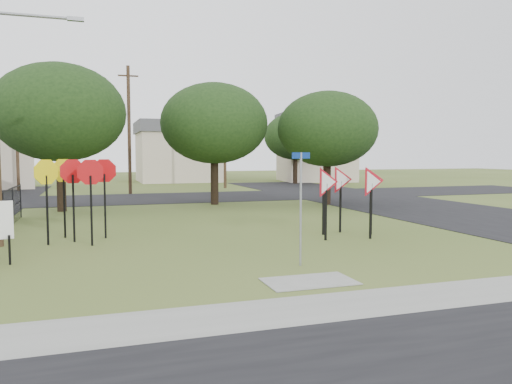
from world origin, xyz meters
TOP-DOWN VIEW (x-y plane):
  - ground at (0.00, 0.00)m, footprint 140.00×140.00m
  - sidewalk at (0.00, -4.20)m, footprint 30.00×1.60m
  - planting_strip at (0.00, -5.40)m, footprint 30.00×0.80m
  - street_right at (12.00, 10.00)m, footprint 8.00×50.00m
  - street_far at (0.00, 20.00)m, footprint 60.00×8.00m
  - curb_pad at (0.00, -2.40)m, footprint 2.00×1.20m
  - street_name_sign at (0.45, -0.83)m, footprint 0.57×0.22m
  - stop_sign_cluster at (-5.03, 4.66)m, footprint 2.50×2.02m
  - yield_sign_cluster at (3.79, 2.93)m, footprint 3.12×1.85m
  - far_pole_a at (-2.00, 24.00)m, footprint 1.40×0.24m
  - far_pole_b at (6.00, 28.00)m, footprint 1.40×0.24m
  - far_pole_c at (-10.00, 30.00)m, footprint 1.40×0.24m
  - house_mid at (4.00, 40.00)m, footprint 8.40×8.40m
  - house_right at (18.00, 36.00)m, footprint 8.30×8.30m
  - tree_near_left at (-6.00, 14.00)m, footprint 6.40×6.40m
  - tree_near_mid at (2.00, 15.00)m, footprint 6.00×6.00m
  - tree_near_right at (8.00, 13.00)m, footprint 5.60×5.60m
  - tree_far_right at (14.00, 32.00)m, footprint 6.00×6.00m

SIDE VIEW (x-z plane):
  - ground at x=0.00m, z-range 0.00..0.00m
  - planting_strip at x=0.00m, z-range 0.00..0.02m
  - sidewalk at x=0.00m, z-range 0.00..0.02m
  - street_right at x=12.00m, z-range 0.00..0.02m
  - street_far at x=0.00m, z-range 0.00..0.02m
  - curb_pad at x=0.00m, z-range 0.00..0.02m
  - street_name_sign at x=0.45m, z-range 0.22..3.09m
  - yield_sign_cluster at x=3.79m, z-range 0.57..3.02m
  - stop_sign_cluster at x=-5.03m, z-range 0.63..3.32m
  - house_mid at x=4.00m, z-range 0.05..6.25m
  - house_right at x=18.00m, z-range 0.05..7.25m
  - tree_near_right at x=8.00m, z-range 1.06..7.39m
  - far_pole_b at x=6.00m, z-range 0.10..8.60m
  - tree_near_mid at x=2.00m, z-range 1.14..7.94m
  - tree_far_right at x=14.00m, z-range 1.14..7.94m
  - far_pole_a at x=-2.00m, z-range 0.10..9.10m
  - far_pole_c at x=-10.00m, z-range 0.10..9.10m
  - tree_near_left at x=-6.00m, z-range 1.22..8.49m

